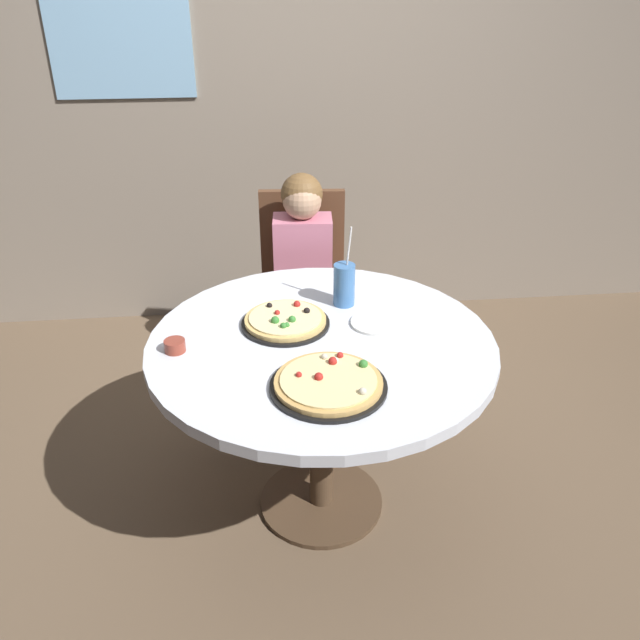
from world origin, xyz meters
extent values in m
plane|color=brown|center=(0.00, 0.00, 0.00)|extent=(8.00, 8.00, 0.00)
cube|color=gray|center=(0.00, 1.70, 1.45)|extent=(5.20, 0.12, 2.90)
cube|color=#8CBFE5|center=(-0.82, 1.64, 1.56)|extent=(0.70, 0.02, 0.59)
cylinder|color=silver|center=(0.00, 0.00, 0.73)|extent=(1.19, 1.19, 0.04)
cylinder|color=#4C3826|center=(0.00, 0.00, 0.36)|extent=(0.09, 0.09, 0.69)
cylinder|color=#4C3826|center=(0.00, 0.00, 0.01)|extent=(0.48, 0.48, 0.02)
cube|color=brown|center=(0.00, 0.84, 0.43)|extent=(0.43, 0.43, 0.04)
cube|color=brown|center=(0.01, 1.02, 0.69)|extent=(0.40, 0.07, 0.52)
cylinder|color=brown|center=(-0.18, 0.68, 0.21)|extent=(0.04, 0.04, 0.41)
cylinder|color=brown|center=(0.16, 0.66, 0.21)|extent=(0.04, 0.04, 0.41)
cylinder|color=brown|center=(-0.16, 1.02, 0.21)|extent=(0.04, 0.04, 0.41)
cylinder|color=brown|center=(0.18, 1.00, 0.21)|extent=(0.04, 0.04, 0.41)
cube|color=#3F4766|center=(-0.01, 0.68, 0.23)|extent=(0.26, 0.34, 0.45)
cube|color=#CC728C|center=(0.00, 0.82, 0.67)|extent=(0.27, 0.18, 0.44)
sphere|color=tan|center=(0.00, 0.82, 0.97)|extent=(0.17, 0.17, 0.17)
sphere|color=brown|center=(0.00, 0.84, 0.99)|extent=(0.18, 0.18, 0.18)
cylinder|color=black|center=(-0.01, -0.28, 0.76)|extent=(0.36, 0.36, 0.01)
cylinder|color=tan|center=(-0.01, -0.28, 0.77)|extent=(0.33, 0.33, 0.02)
cylinder|color=beige|center=(-0.01, -0.28, 0.78)|extent=(0.29, 0.29, 0.01)
sphere|color=beige|center=(0.08, -0.37, 0.79)|extent=(0.02, 0.02, 0.02)
sphere|color=#B2231E|center=(-0.04, -0.28, 0.79)|extent=(0.03, 0.03, 0.03)
sphere|color=#387F33|center=(0.11, -0.22, 0.79)|extent=(0.03, 0.03, 0.03)
sphere|color=beige|center=(-0.01, -0.17, 0.79)|extent=(0.02, 0.02, 0.02)
sphere|color=beige|center=(0.02, -0.19, 0.79)|extent=(0.02, 0.02, 0.02)
sphere|color=#B2231E|center=(0.01, -0.20, 0.79)|extent=(0.03, 0.03, 0.03)
sphere|color=#B2231E|center=(0.04, -0.16, 0.79)|extent=(0.02, 0.02, 0.02)
sphere|color=#B2231E|center=(-0.10, -0.26, 0.79)|extent=(0.02, 0.02, 0.02)
cylinder|color=black|center=(-0.12, 0.12, 0.76)|extent=(0.31, 0.31, 0.01)
cylinder|color=#D8B266|center=(-0.12, 0.12, 0.77)|extent=(0.29, 0.29, 0.02)
cylinder|color=beige|center=(-0.12, 0.12, 0.78)|extent=(0.26, 0.26, 0.01)
sphere|color=#387F33|center=(-0.13, 0.04, 0.79)|extent=(0.02, 0.02, 0.02)
sphere|color=black|center=(-0.17, 0.20, 0.79)|extent=(0.02, 0.02, 0.02)
sphere|color=#B2231E|center=(-0.07, 0.19, 0.79)|extent=(0.03, 0.03, 0.03)
sphere|color=#387F33|center=(-0.11, 0.05, 0.79)|extent=(0.02, 0.02, 0.02)
sphere|color=#B2231E|center=(-0.14, 0.14, 0.79)|extent=(0.02, 0.02, 0.02)
sphere|color=black|center=(-0.04, 0.14, 0.79)|extent=(0.02, 0.02, 0.02)
sphere|color=#387F33|center=(-0.15, 0.08, 0.79)|extent=(0.03, 0.03, 0.03)
sphere|color=#387F33|center=(-0.09, 0.08, 0.79)|extent=(0.03, 0.03, 0.03)
cylinder|color=#3F72B2|center=(0.11, 0.25, 0.83)|extent=(0.08, 0.08, 0.16)
cylinder|color=white|center=(0.12, 0.25, 0.95)|extent=(0.03, 0.02, 0.22)
cylinder|color=brown|center=(-0.49, -0.02, 0.77)|extent=(0.07, 0.07, 0.04)
cylinder|color=white|center=(0.20, 0.09, 0.76)|extent=(0.18, 0.18, 0.01)
camera|label=1|loc=(-0.20, -1.89, 1.88)|focal=36.54mm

